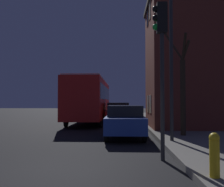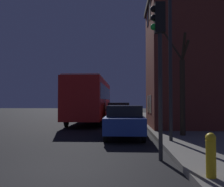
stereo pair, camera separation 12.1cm
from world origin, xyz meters
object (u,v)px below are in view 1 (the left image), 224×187
bare_tree (183,88)px  fire_hydrant (214,154)px  bus (90,97)px  car_mid_lane (118,113)px  traffic_light (161,47)px  car_far_lane (121,109)px  streetlamp (162,27)px  car_near_lane (125,120)px

bare_tree → fire_hydrant: bearing=-98.2°
bus → car_mid_lane: bearing=-23.1°
traffic_light → car_far_lane: (-1.31, 22.07, -2.49)m
streetlamp → fire_hydrant: bearing=-87.1°
car_near_lane → car_far_lane: car_far_lane is taller
bus → car_far_lane: (2.46, 9.10, -1.24)m
streetlamp → traffic_light: (-0.48, -2.63, -1.42)m
bare_tree → car_near_lane: 3.09m
car_mid_lane → car_near_lane: bearing=-86.8°
bus → car_near_lane: 8.90m
traffic_light → car_near_lane: size_ratio=1.06×
car_near_lane → car_mid_lane: car_mid_lane is taller
car_near_lane → fire_hydrant: (1.73, -6.81, -0.17)m
bare_tree → bus: bearing=121.7°
bare_tree → fire_hydrant: (-0.92, -6.41, -1.69)m
car_near_lane → car_far_lane: bearing=91.0°
streetlamp → traffic_light: bearing=-100.3°
car_mid_lane → bus: bearing=156.9°
streetlamp → car_mid_lane: (-1.91, 9.34, -3.89)m
streetlamp → bare_tree: streetlamp is taller
traffic_light → car_mid_lane: traffic_light is taller
bus → car_mid_lane: size_ratio=2.40×
bare_tree → car_mid_lane: bare_tree is taller
bare_tree → car_near_lane: bare_tree is taller
bare_tree → car_far_lane: bare_tree is taller
traffic_light → car_near_lane: (-1.02, 4.60, -2.51)m
bus → bare_tree: bearing=-58.3°
bus → car_near_lane: bus is taller
streetlamp → bus: bearing=112.3°
traffic_light → car_mid_lane: size_ratio=1.03×
car_mid_lane → car_far_lane: size_ratio=1.02×
streetlamp → car_far_lane: size_ratio=1.51×
car_near_lane → fire_hydrant: 7.03m
streetlamp → fire_hydrant: size_ratio=7.37×
streetlamp → car_near_lane: (-1.49, 1.97, -3.92)m
traffic_light → bus: bearing=106.2°
traffic_light → car_near_lane: traffic_light is taller
car_mid_lane → car_far_lane: 10.10m
car_mid_lane → car_far_lane: bearing=89.3°
traffic_light → car_far_lane: traffic_light is taller
bare_tree → fire_hydrant: bare_tree is taller
traffic_light → fire_hydrant: traffic_light is taller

